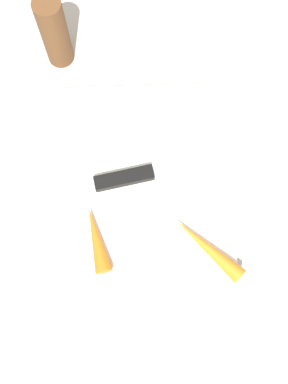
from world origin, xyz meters
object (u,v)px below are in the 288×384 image
object	(u,v)px
pepper_grinder	(54,32)
carrot_long	(208,248)
knife	(133,176)
carrot_short	(96,239)
cutting_board	(144,193)

from	to	relation	value
pepper_grinder	carrot_long	bearing A→B (deg)	-147.50
knife	carrot_long	xyz separation A→B (m)	(-0.11, -0.10, 0.01)
knife	carrot_short	xyz separation A→B (m)	(-0.09, 0.06, 0.01)
carrot_short	pepper_grinder	world-z (taller)	pepper_grinder
pepper_grinder	cutting_board	bearing A→B (deg)	-152.57
cutting_board	knife	bearing A→B (deg)	34.67
carrot_long	carrot_short	world-z (taller)	carrot_short
carrot_short	carrot_long	bearing A→B (deg)	-109.57
carrot_long	pepper_grinder	xyz separation A→B (m)	(0.34, 0.21, 0.04)
carrot_short	pepper_grinder	bearing A→B (deg)	-2.50
pepper_grinder	carrot_short	bearing A→B (deg)	-170.01
carrot_long	pepper_grinder	distance (m)	0.40
cutting_board	carrot_short	distance (m)	0.10
cutting_board	carrot_short	size ratio (longest dim) A/B	3.71
pepper_grinder	knife	bearing A→B (deg)	-153.40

